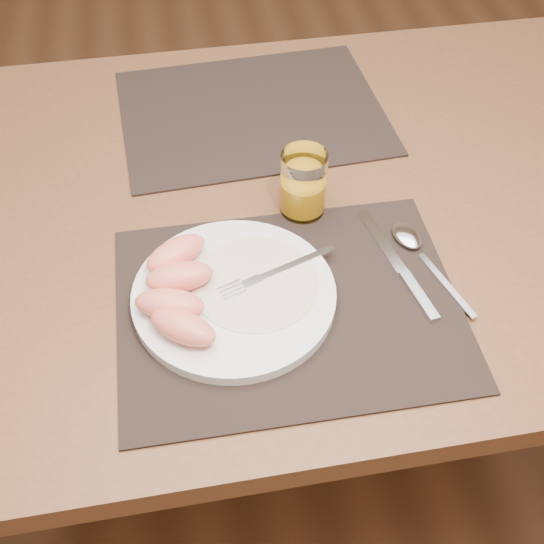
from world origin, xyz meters
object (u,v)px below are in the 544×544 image
at_px(placemat_far, 252,112).
at_px(fork, 268,275).
at_px(table, 270,234).
at_px(knife, 403,271).
at_px(placemat_near, 289,306).
at_px(spoon, 412,243).
at_px(plate, 234,295).
at_px(juice_glass, 303,186).

relative_size(placemat_far, fork, 2.64).
distance_m(table, knife, 0.26).
bearing_deg(placemat_far, table, -91.86).
xyz_separation_m(placemat_near, placemat_far, (0.02, 0.44, 0.00)).
distance_m(placemat_near, spoon, 0.21).
height_order(placemat_far, plate, plate).
height_order(placemat_far, knife, knife).
height_order(placemat_far, juice_glass, juice_glass).
bearing_deg(spoon, plate, -168.30).
height_order(placemat_near, placemat_far, same).
height_order(placemat_near, knife, knife).
bearing_deg(placemat_far, spoon, -64.33).
height_order(table, placemat_far, placemat_far).
relative_size(plate, juice_glass, 2.66).
height_order(placemat_near, spoon, spoon).
bearing_deg(placemat_far, plate, -102.07).
distance_m(placemat_near, plate, 0.07).
xyz_separation_m(placemat_far, plate, (-0.09, -0.42, 0.01)).
distance_m(plate, knife, 0.23).
height_order(table, knife, knife).
bearing_deg(fork, table, 79.38).
distance_m(table, placemat_far, 0.24).
relative_size(placemat_far, knife, 2.05).
xyz_separation_m(placemat_far, juice_glass, (0.04, -0.26, 0.05)).
xyz_separation_m(placemat_far, spoon, (0.17, -0.36, 0.01)).
bearing_deg(placemat_far, juice_glass, -82.23).
relative_size(table, plate, 5.19).
relative_size(placemat_near, plate, 1.67).
bearing_deg(table, fork, -100.62).
height_order(placemat_far, fork, fork).
bearing_deg(table, placemat_far, 88.14).
xyz_separation_m(placemat_near, plate, (-0.07, 0.02, 0.01)).
xyz_separation_m(knife, spoon, (0.03, 0.05, 0.00)).
height_order(table, fork, fork).
distance_m(knife, spoon, 0.06).
bearing_deg(juice_glass, fork, -118.86).
bearing_deg(juice_glass, plate, -128.49).
relative_size(table, placemat_near, 3.11).
xyz_separation_m(fork, juice_glass, (0.08, 0.14, 0.03)).
bearing_deg(placemat_far, placemat_near, -92.59).
distance_m(placemat_near, placemat_far, 0.44).
distance_m(spoon, juice_glass, 0.18).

